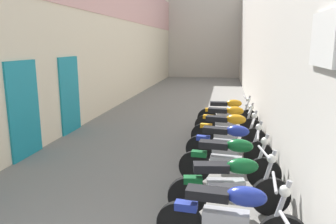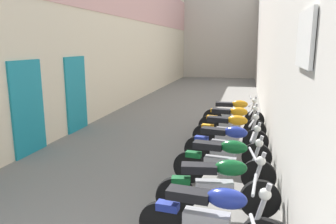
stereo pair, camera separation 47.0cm
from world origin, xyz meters
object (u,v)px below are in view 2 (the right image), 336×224
motorcycle_fourth (223,161)px  motorcycle_fifth (227,144)px  motorcycle_sixth (230,131)px  motorcycle_third (218,185)px  motorcycle_seventh (232,121)px  motorcycle_second (211,218)px  motorcycle_eighth (234,113)px

motorcycle_fourth → motorcycle_fifth: bearing=90.0°
motorcycle_fifth → motorcycle_sixth: same height
motorcycle_fourth → motorcycle_third: bearing=-90.0°
motorcycle_seventh → motorcycle_fourth: bearing=-90.0°
motorcycle_second → motorcycle_fifth: (-0.00, 2.99, 0.00)m
motorcycle_fifth → motorcycle_seventh: (0.00, 2.12, 0.00)m
motorcycle_fourth → motorcycle_seventh: size_ratio=1.00×
motorcycle_second → motorcycle_third: 0.94m
motorcycle_second → motorcycle_eighth: (0.00, 6.21, 0.00)m
motorcycle_third → motorcycle_fifth: bearing=90.0°
motorcycle_fifth → motorcycle_third: bearing=-90.0°
motorcycle_seventh → motorcycle_eighth: bearing=90.0°
motorcycle_third → motorcycle_eighth: size_ratio=0.99×
motorcycle_seventh → motorcycle_eighth: same height
motorcycle_fifth → motorcycle_eighth: 3.22m
motorcycle_third → motorcycle_sixth: same height
motorcycle_third → motorcycle_eighth: (0.00, 5.27, 0.00)m
motorcycle_third → motorcycle_sixth: size_ratio=1.00×
motorcycle_fourth → motorcycle_eighth: bearing=90.0°
motorcycle_fifth → motorcycle_seventh: size_ratio=1.00×
motorcycle_seventh → motorcycle_second: bearing=-90.0°
motorcycle_second → motorcycle_third: same height
motorcycle_second → motorcycle_third: (-0.00, 0.94, 0.00)m
motorcycle_fourth → motorcycle_fifth: 1.01m
motorcycle_fourth → motorcycle_eighth: (0.00, 4.23, 0.00)m
motorcycle_fourth → motorcycle_sixth: bearing=90.0°
motorcycle_third → motorcycle_sixth: 3.14m
motorcycle_sixth → motorcycle_eighth: 2.13m
motorcycle_second → motorcycle_seventh: bearing=90.0°
motorcycle_third → motorcycle_seventh: size_ratio=1.00×
motorcycle_seventh → motorcycle_eighth: (0.00, 1.10, 0.00)m
motorcycle_fourth → motorcycle_seventh: same height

